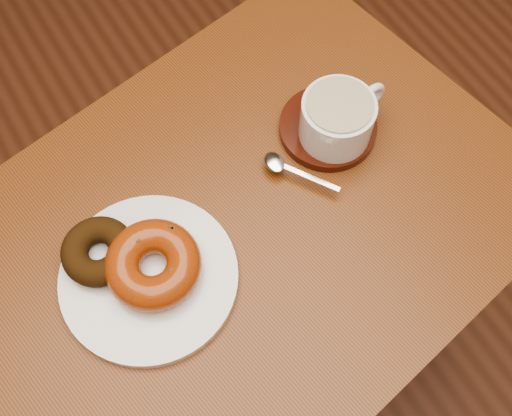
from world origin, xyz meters
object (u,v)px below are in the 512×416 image
coffee_cup (338,118)px  donut_plate (149,277)px  cafe_table (244,254)px  saucer (328,128)px

coffee_cup → donut_plate: bearing=-175.4°
coffee_cup → cafe_table: bearing=-170.5°
donut_plate → coffee_cup: coffee_cup is taller
cafe_table → donut_plate: donut_plate is taller
cafe_table → coffee_cup: 0.24m
donut_plate → saucer: size_ratio=1.64×
cafe_table → saucer: 0.22m
donut_plate → saucer: same height
saucer → coffee_cup: coffee_cup is taller
saucer → coffee_cup: (0.00, -0.01, 0.04)m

